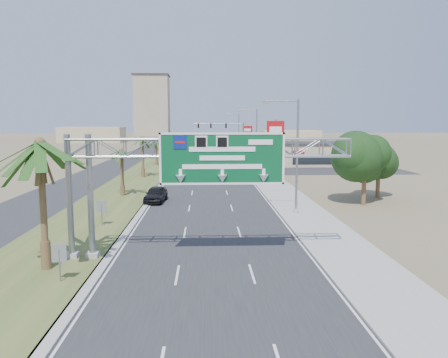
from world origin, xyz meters
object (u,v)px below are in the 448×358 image
car_far (196,151)px  pole_sign_blue (276,132)px  car_left_lane (156,194)px  pole_sign_red_far (247,132)px  signal_mast (233,138)px  car_mid_lane (215,167)px  store_building (324,154)px  sign_gantry (195,157)px  palm_near (40,144)px  car_right_lane (219,157)px  pole_sign_red_near (275,133)px

car_far → pole_sign_blue: 38.39m
car_left_lane → car_far: car_left_lane is taller
pole_sign_red_far → signal_mast: bearing=-110.5°
pole_sign_blue → pole_sign_red_far: 21.78m
pole_sign_blue → pole_sign_red_far: (-2.97, 21.57, -0.48)m
car_left_lane → car_mid_lane: (6.66, 27.30, -0.10)m
car_left_lane → pole_sign_blue: (17.47, 32.21, 5.45)m
store_building → car_mid_lane: 23.28m
sign_gantry → pole_sign_red_far: size_ratio=2.27×
signal_mast → palm_near: bearing=-102.7°
car_right_lane → pole_sign_red_near: 34.04m
pole_sign_red_far → sign_gantry: bearing=-97.9°
palm_near → car_mid_lane: (10.36, 47.71, -6.24)m
pole_sign_red_near → pole_sign_red_far: 37.71m
store_building → pole_sign_red_near: pole_sign_red_near is taller
store_building → car_left_lane: bearing=-126.2°
pole_sign_red_far → store_building: bearing=-51.2°
car_mid_lane → pole_sign_red_far: bearing=75.5°
palm_near → car_mid_lane: size_ratio=1.99×
store_building → pole_sign_red_far: pole_sign_red_far is taller
pole_sign_blue → pole_sign_red_far: size_ratio=1.13×
store_building → car_far: bearing=129.8°
sign_gantry → car_right_lane: (3.47, 67.41, -5.33)m
car_left_lane → car_far: 67.29m
palm_near → pole_sign_red_far: bearing=76.2°
signal_mast → car_left_lane: (-10.67, -43.56, -4.06)m
car_far → pole_sign_red_far: 18.56m
signal_mast → pole_sign_red_far: 10.95m
pole_sign_red_far → car_right_lane: bearing=-143.6°
car_left_lane → car_mid_lane: car_left_lane is taller
sign_gantry → store_building: size_ratio=0.93×
pole_sign_red_near → signal_mast: bearing=98.3°
sign_gantry → car_far: 85.91m
pole_sign_red_near → car_right_lane: bearing=101.7°
car_mid_lane → store_building: bearing=28.2°
palm_near → pole_sign_blue: (21.17, 52.62, -0.69)m
signal_mast → pole_sign_red_far: size_ratio=1.40×
store_building → car_mid_lane: (-20.84, -10.29, -1.31)m
palm_near → car_left_lane: bearing=79.7°
store_building → signal_mast: bearing=160.5°
sign_gantry → store_building: bearing=67.6°
car_right_lane → pole_sign_red_near: (6.80, -32.84, 5.85)m
palm_near → pole_sign_red_far: size_ratio=1.13×
car_right_lane → car_mid_lane: bearing=-96.1°
pole_sign_blue → pole_sign_red_near: bearing=-99.7°
store_building → pole_sign_red_near: 25.44m
car_right_lane → pole_sign_blue: (9.57, -16.71, 5.52)m
signal_mast → store_building: size_ratio=0.57×
sign_gantry → car_mid_lane: sign_gantry is taller
pole_sign_red_near → pole_sign_red_far: (-0.21, 37.70, -0.81)m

